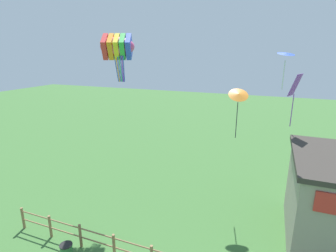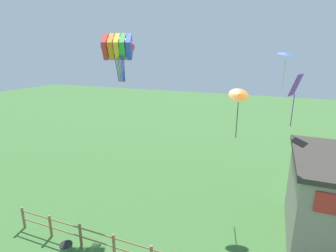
% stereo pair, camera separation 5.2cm
% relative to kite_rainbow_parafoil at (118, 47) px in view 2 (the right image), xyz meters
% --- Properties ---
extents(kite_rainbow_parafoil, '(2.50, 2.22, 2.88)m').
position_rel_kite_rainbow_parafoil_xyz_m(kite_rainbow_parafoil, '(0.00, 0.00, 0.00)').
color(kite_rainbow_parafoil, '#E54C8C').
extents(kite_purple_streamer, '(0.79, 1.10, 3.24)m').
position_rel_kite_rainbow_parafoil_xyz_m(kite_purple_streamer, '(10.21, 3.29, -2.45)').
color(kite_purple_streamer, purple).
extents(kite_blue_delta, '(1.09, 1.09, 1.79)m').
position_rel_kite_rainbow_parafoil_xyz_m(kite_blue_delta, '(9.38, -0.48, -0.45)').
color(kite_blue_delta, blue).
extents(kite_orange_delta, '(1.46, 1.38, 3.09)m').
position_rel_kite_rainbow_parafoil_xyz_m(kite_orange_delta, '(7.10, 1.83, -2.81)').
color(kite_orange_delta, orange).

